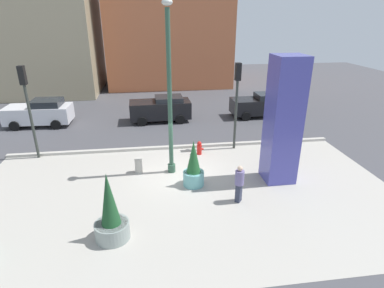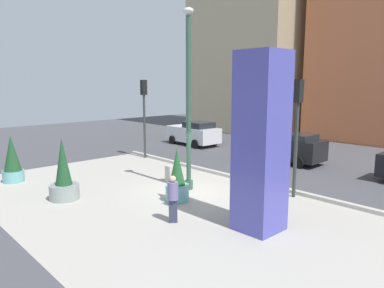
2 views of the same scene
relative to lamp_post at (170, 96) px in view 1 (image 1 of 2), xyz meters
name	(u,v)px [view 1 (image 1 of 2)]	position (x,y,z in m)	size (l,w,h in m)	color
ground_plane	(174,143)	(0.44, 3.70, -3.72)	(60.00, 60.00, 0.00)	#47474C
plaza_pavement	(186,196)	(0.44, -2.30, -3.72)	(18.00, 10.00, 0.02)	#ADA89E
curb_strip	(176,147)	(0.44, 2.82, -3.64)	(18.00, 0.24, 0.16)	#B7B2A8
lamp_post	(170,96)	(0.00, 0.00, 0.00)	(0.44, 0.44, 7.61)	#335642
art_pillar_blue	(283,121)	(4.75, -1.34, -0.94)	(1.30, 1.30, 5.55)	#4C4CAD
potted_plant_mid_plaza	(111,216)	(-2.34, -4.58, -2.82)	(1.16, 1.16, 2.47)	gray
potted_plant_by_pillar	(194,168)	(0.86, -1.40, -2.87)	(0.92, 0.92, 2.11)	#6BB2B2
fire_hydrant	(199,148)	(1.64, 1.83, -3.35)	(0.36, 0.26, 0.75)	red
concrete_bollard	(139,165)	(-1.56, 0.14, -3.34)	(0.36, 0.36, 0.75)	#B2ADA3
traffic_light_corner	(237,93)	(3.72, 2.40, -0.53)	(0.28, 0.42, 4.74)	#333833
traffic_light_far_side	(27,98)	(-6.86, 2.59, -0.50)	(0.28, 0.42, 4.79)	#333833
car_intersection	(161,108)	(-0.12, 7.94, -2.81)	(4.25, 2.16, 1.75)	black
car_passing_lane	(40,113)	(-8.27, 8.08, -2.83)	(4.25, 2.20, 1.78)	silver
car_curb_west	(261,105)	(7.24, 8.04, -2.85)	(4.25, 2.03, 1.71)	black
pedestrian_crossing	(239,182)	(2.47, -2.96, -2.83)	(0.50, 0.50, 1.60)	#33384C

